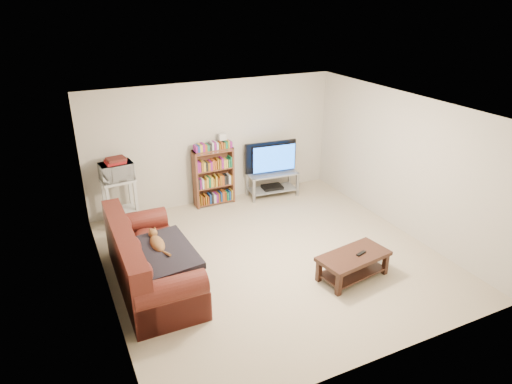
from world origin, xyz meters
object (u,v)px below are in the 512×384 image
tv_stand (272,180)px  coffee_table (353,261)px  sofa (147,266)px  bookshelf (214,176)px

tv_stand → coffee_table: bearing=-90.3°
coffee_table → tv_stand: (0.30, 3.16, 0.07)m
sofa → tv_stand: size_ratio=2.13×
sofa → coffee_table: bearing=-20.9°
sofa → coffee_table: sofa is taller
tv_stand → bookshelf: (-1.22, 0.15, 0.25)m
sofa → bookshelf: 2.90m
coffee_table → sofa: bearing=149.9°
sofa → coffee_table: size_ratio=1.97×
coffee_table → tv_stand: 3.18m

